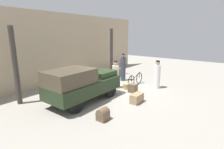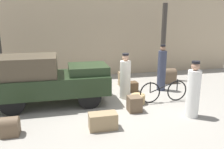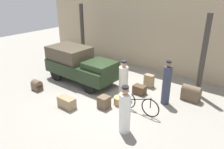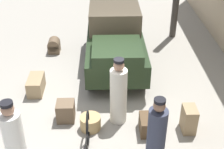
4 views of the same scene
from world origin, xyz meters
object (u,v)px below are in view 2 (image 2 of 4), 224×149
porter_carrying_trunk (162,70)px  porter_with_bicycle (125,78)px  bicycle (164,91)px  suitcase_black_upright (103,121)px  wicker_basket (138,99)px  porter_standing_middle (193,92)px  trunk_barrel_dark (167,76)px  trunk_wicker_pale (123,79)px  trunk_large_brown (10,127)px  suitcase_tan_flat (130,87)px  truck (47,78)px  suitcase_small_leather (134,104)px

porter_carrying_trunk → porter_with_bicycle: bearing=-161.1°
porter_with_bicycle → bicycle: bearing=-29.7°
suitcase_black_upright → wicker_basket: bearing=44.8°
porter_carrying_trunk → porter_with_bicycle: porter_carrying_trunk is taller
porter_standing_middle → trunk_barrel_dark: 3.65m
wicker_basket → trunk_wicker_pale: 2.23m
bicycle → porter_with_bicycle: size_ratio=1.06×
trunk_large_brown → trunk_barrel_dark: bearing=30.1°
suitcase_black_upright → suitcase_tan_flat: bearing=59.4°
porter_carrying_trunk → truck: bearing=-172.8°
suitcase_black_upright → suitcase_small_leather: bearing=37.6°
trunk_wicker_pale → trunk_barrel_dark: bearing=-1.9°
trunk_wicker_pale → porter_standing_middle: bearing=-73.2°
suitcase_tan_flat → truck: bearing=-168.4°
truck → porter_with_bicycle: truck is taller
trunk_wicker_pale → suitcase_tan_flat: size_ratio=1.13×
porter_standing_middle → suitcase_tan_flat: size_ratio=3.09×
suitcase_tan_flat → suitcase_small_leather: bearing=-104.2°
suitcase_small_leather → suitcase_tan_flat: 1.96m
truck → trunk_large_brown: bearing=-112.1°
bicycle → trunk_large_brown: size_ratio=3.63×
porter_with_bicycle → trunk_barrel_dark: size_ratio=2.21×
porter_carrying_trunk → suitcase_small_leather: porter_carrying_trunk is taller
bicycle → suitcase_black_upright: 2.85m
suitcase_tan_flat → porter_with_bicycle: bearing=-122.6°
truck → bicycle: truck is taller
truck → trunk_wicker_pale: 3.54m
truck → trunk_barrel_dark: (5.17, 1.49, -0.59)m
wicker_basket → porter_with_bicycle: bearing=113.0°
porter_standing_middle → bicycle: bearing=101.6°
wicker_basket → trunk_large_brown: (-3.81, -1.31, 0.07)m
porter_carrying_trunk → trunk_barrel_dark: 1.29m
porter_carrying_trunk → suitcase_tan_flat: bearing=176.4°
porter_carrying_trunk → suitcase_tan_flat: (-1.28, 0.08, -0.67)m
wicker_basket → suitcase_small_leather: (-0.33, -0.59, 0.08)m
suitcase_black_upright → trunk_large_brown: 2.31m
trunk_barrel_dark → suitcase_tan_flat: trunk_barrel_dark is taller
porter_standing_middle → trunk_wicker_pale: bearing=106.8°
trunk_barrel_dark → trunk_large_brown: size_ratio=1.55×
bicycle → wicker_basket: 0.95m
suitcase_tan_flat → porter_standing_middle: bearing=-68.5°
porter_standing_middle → suitcase_black_upright: (-2.71, -0.16, -0.55)m
truck → wicker_basket: (3.00, -0.67, -0.76)m
bicycle → suitcase_small_leather: size_ratio=3.65×
porter_carrying_trunk → porter_standing_middle: bearing=-95.3°
truck → suitcase_small_leather: 3.03m
porter_with_bicycle → suitcase_tan_flat: size_ratio=3.06×
porter_with_bicycle → suitcase_black_upright: (-1.24, -2.15, -0.54)m
bicycle → porter_standing_middle: porter_standing_middle is taller
trunk_wicker_pale → trunk_large_brown: (-3.93, -3.53, -0.08)m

